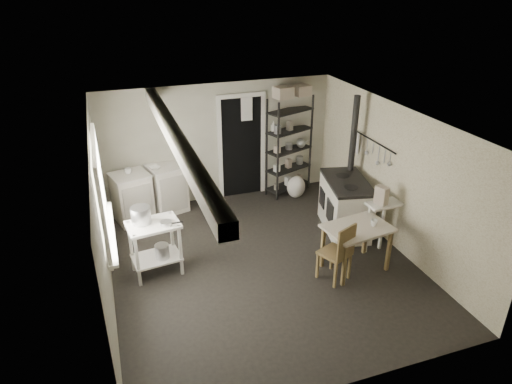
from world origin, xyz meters
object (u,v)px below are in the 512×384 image
object	(u,v)px
stove	(345,207)
chair	(335,250)
prep_table	(156,250)
work_table	(356,247)
stockpot	(141,217)
base_cabinets	(150,192)
shelf_rack	(289,148)
flour_sack	(296,186)

from	to	relation	value
stove	chair	distance (m)	1.49
prep_table	chair	size ratio (longest dim) A/B	0.89
work_table	chair	world-z (taller)	chair
prep_table	work_table	size ratio (longest dim) A/B	0.88
stockpot	base_cabinets	bearing A→B (deg)	80.33
base_cabinets	shelf_rack	bearing A→B (deg)	-13.29
chair	base_cabinets	bearing A→B (deg)	104.76
chair	flour_sack	world-z (taller)	chair
work_table	flour_sack	world-z (taller)	work_table
flour_sack	base_cabinets	bearing A→B (deg)	175.84
chair	flour_sack	bearing A→B (deg)	54.48
prep_table	flour_sack	size ratio (longest dim) A/B	1.87
prep_table	flour_sack	xyz separation A→B (m)	(3.00, 1.68, -0.16)
stove	chair	bearing A→B (deg)	-112.35
base_cabinets	shelf_rack	world-z (taller)	shelf_rack
stockpot	shelf_rack	bearing A→B (deg)	31.60
shelf_rack	stove	xyz separation A→B (m)	(0.33, -1.76, -0.51)
stove	flour_sack	xyz separation A→B (m)	(-0.28, 1.45, -0.20)
stockpot	stove	bearing A→B (deg)	2.43
flour_sack	stove	bearing A→B (deg)	-78.90
shelf_rack	chair	xyz separation A→B (m)	(-0.52, -2.98, -0.46)
work_table	flour_sack	bearing A→B (deg)	86.87
stockpot	shelf_rack	world-z (taller)	shelf_rack
stove	chair	size ratio (longest dim) A/B	1.27
work_table	chair	size ratio (longest dim) A/B	1.02
stockpot	chair	xyz separation A→B (m)	(2.59, -1.08, -0.45)
stove	prep_table	bearing A→B (deg)	-163.60
prep_table	work_table	xyz separation A→B (m)	(2.86, -0.87, -0.02)
prep_table	stockpot	distance (m)	0.57
prep_table	flour_sack	distance (m)	3.44
stockpot	shelf_rack	size ratio (longest dim) A/B	0.15
shelf_rack	chair	world-z (taller)	shelf_rack
prep_table	stockpot	world-z (taller)	stockpot
base_cabinets	stove	size ratio (longest dim) A/B	1.15
base_cabinets	flour_sack	size ratio (longest dim) A/B	3.06
prep_table	shelf_rack	xyz separation A→B (m)	(2.95, 1.99, 0.55)
chair	flour_sack	size ratio (longest dim) A/B	2.09
shelf_rack	work_table	world-z (taller)	shelf_rack
shelf_rack	work_table	distance (m)	2.92
work_table	stockpot	bearing A→B (deg)	162.37
base_cabinets	work_table	xyz separation A→B (m)	(2.70, -2.76, -0.08)
prep_table	stove	size ratio (longest dim) A/B	0.71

